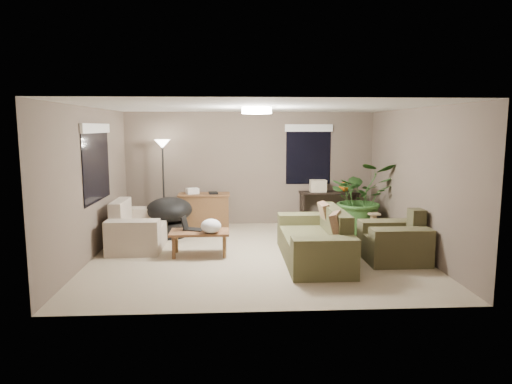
{
  "coord_description": "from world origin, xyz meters",
  "views": [
    {
      "loc": [
        -0.44,
        -7.64,
        2.17
      ],
      "look_at": [
        0.0,
        0.2,
        1.05
      ],
      "focal_mm": 32.0,
      "sensor_mm": 36.0,
      "label": 1
    }
  ],
  "objects": [
    {
      "name": "floor_lamp",
      "position": [
        -1.86,
        2.02,
        1.6
      ],
      "size": [
        0.32,
        0.32,
        1.91
      ],
      "color": "black",
      "rests_on": "ground"
    },
    {
      "name": "houseplant",
      "position": [
        2.23,
        1.47,
        0.57
      ],
      "size": [
        1.32,
        1.47,
        1.15
      ],
      "primitive_type": "imported",
      "color": "#2D5923",
      "rests_on": "ground"
    },
    {
      "name": "main_sofa",
      "position": [
        0.95,
        -0.43,
        0.29
      ],
      "size": [
        0.95,
        2.2,
        0.85
      ],
      "color": "#48472B",
      "rests_on": "ground"
    },
    {
      "name": "laptop",
      "position": [
        -1.14,
        0.06,
        0.48
      ],
      "size": [
        0.41,
        0.33,
        0.24
      ],
      "color": "black",
      "rests_on": "coffee_table"
    },
    {
      "name": "throw_pillows",
      "position": [
        1.2,
        -0.43,
        0.65
      ],
      "size": [
        0.38,
        1.38,
        0.47
      ],
      "color": "#8C7251",
      "rests_on": "main_sofa"
    },
    {
      "name": "papasan_chair",
      "position": [
        -1.66,
        1.31,
        0.47
      ],
      "size": [
        1.15,
        1.15,
        0.8
      ],
      "color": "black",
      "rests_on": "ground"
    },
    {
      "name": "plastic_bag",
      "position": [
        -0.77,
        -0.19,
        0.54
      ],
      "size": [
        0.4,
        0.37,
        0.24
      ],
      "primitive_type": "ellipsoid",
      "rotation": [
        0.0,
        0.0,
        0.21
      ],
      "color": "white",
      "rests_on": "coffee_table"
    },
    {
      "name": "cat_scratching_post",
      "position": [
        2.36,
        1.01,
        0.21
      ],
      "size": [
        0.32,
        0.32,
        0.5
      ],
      "color": "tan",
      "rests_on": "ground"
    },
    {
      "name": "window_back",
      "position": [
        1.3,
        2.48,
        1.79
      ],
      "size": [
        1.06,
        0.05,
        1.33
      ],
      "color": "black",
      "rests_on": "room_shell"
    },
    {
      "name": "desk_papers",
      "position": [
        -1.17,
        2.1,
        0.8
      ],
      "size": [
        0.71,
        0.31,
        0.12
      ],
      "color": "silver",
      "rests_on": "desk"
    },
    {
      "name": "window_left",
      "position": [
        -2.73,
        0.3,
        1.78
      ],
      "size": [
        0.05,
        1.56,
        1.33
      ],
      "color": "black",
      "rests_on": "room_shell"
    },
    {
      "name": "cardboard_box",
      "position": [
        1.49,
        2.26,
        0.88
      ],
      "size": [
        0.36,
        0.28,
        0.26
      ],
      "primitive_type": "cube",
      "rotation": [
        0.0,
        0.0,
        -0.04
      ],
      "color": "beige",
      "rests_on": "console_table"
    },
    {
      "name": "coffee_table",
      "position": [
        -0.97,
        -0.04,
        0.36
      ],
      "size": [
        1.0,
        0.55,
        0.42
      ],
      "color": "brown",
      "rests_on": "ground"
    },
    {
      "name": "armchair",
      "position": [
        2.23,
        -0.51,
        0.3
      ],
      "size": [
        0.95,
        1.0,
        0.85
      ],
      "color": "#4E4B2F",
      "rests_on": "ground"
    },
    {
      "name": "room_shell",
      "position": [
        0.0,
        0.0,
        1.25
      ],
      "size": [
        5.5,
        5.5,
        5.5
      ],
      "color": "tan",
      "rests_on": "ground"
    },
    {
      "name": "ceiling_fixture",
      "position": [
        0.0,
        0.0,
        2.44
      ],
      "size": [
        0.5,
        0.5,
        0.1
      ],
      "primitive_type": "cylinder",
      "color": "white",
      "rests_on": "room_shell"
    },
    {
      "name": "pumpkin",
      "position": [
        2.09,
        2.26,
        0.86
      ],
      "size": [
        0.29,
        0.29,
        0.21
      ],
      "primitive_type": "ellipsoid",
      "rotation": [
        0.0,
        0.0,
        -0.12
      ],
      "color": "orange",
      "rests_on": "console_table"
    },
    {
      "name": "desk",
      "position": [
        -1.01,
        2.11,
        0.38
      ],
      "size": [
        1.1,
        0.5,
        0.75
      ],
      "color": "brown",
      "rests_on": "ground"
    },
    {
      "name": "loveseat",
      "position": [
        -2.15,
        0.66,
        0.3
      ],
      "size": [
        0.9,
        1.6,
        0.85
      ],
      "color": "beige",
      "rests_on": "ground"
    },
    {
      "name": "console_table",
      "position": [
        1.74,
        2.26,
        0.44
      ],
      "size": [
        1.3,
        0.4,
        0.75
      ],
      "color": "black",
      "rests_on": "ground"
    }
  ]
}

